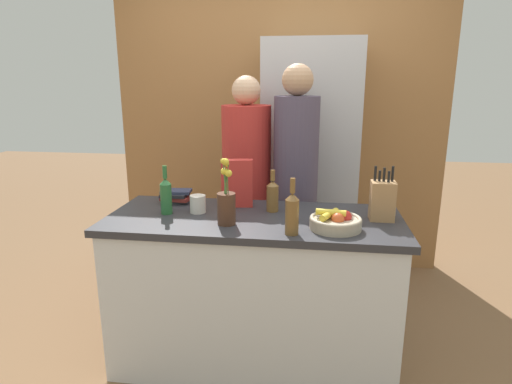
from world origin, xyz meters
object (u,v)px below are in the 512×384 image
object	(u,v)px
bottle_oil	(273,195)
bottle_vinegar	(292,212)
refrigerator	(309,166)
flower_vase	(226,204)
fruit_bowl	(336,221)
coffee_mug	(198,204)
cereal_box	(237,183)
bottle_wine	(166,195)
knife_block	(382,200)
book_stack	(176,196)
person_in_blue	(295,179)
person_at_sink	(247,183)

from	to	relation	value
bottle_oil	bottle_vinegar	world-z (taller)	bottle_vinegar
refrigerator	bottle_oil	size ratio (longest dim) A/B	7.95
flower_vase	fruit_bowl	bearing A→B (deg)	0.21
flower_vase	coffee_mug	xyz separation A→B (m)	(-0.21, 0.18, -0.06)
cereal_box	coffee_mug	size ratio (longest dim) A/B	2.25
cereal_box	bottle_wine	xyz separation A→B (m)	(-0.37, -0.20, -0.03)
knife_block	book_stack	bearing A→B (deg)	171.66
book_stack	person_in_blue	world-z (taller)	person_in_blue
knife_block	person_in_blue	xyz separation A→B (m)	(-0.49, 0.53, -0.01)
flower_vase	knife_block	bearing A→B (deg)	12.94
knife_block	flower_vase	distance (m)	0.84
bottle_vinegar	flower_vase	bearing A→B (deg)	163.18
bottle_vinegar	cereal_box	bearing A→B (deg)	128.65
book_stack	knife_block	bearing A→B (deg)	-8.34
refrigerator	flower_vase	xyz separation A→B (m)	(-0.41, -1.32, 0.04)
refrigerator	person_in_blue	world-z (taller)	refrigerator
bottle_wine	person_at_sink	world-z (taller)	person_at_sink
fruit_bowl	person_at_sink	size ratio (longest dim) A/B	0.16
coffee_mug	flower_vase	bearing A→B (deg)	-41.54
refrigerator	bottle_oil	xyz separation A→B (m)	(-0.20, -1.06, 0.03)
flower_vase	person_in_blue	xyz separation A→B (m)	(0.33, 0.72, -0.01)
fruit_bowl	bottle_vinegar	bearing A→B (deg)	-153.80
cereal_box	person_in_blue	world-z (taller)	person_in_blue
fruit_bowl	person_in_blue	size ratio (longest dim) A/B	0.15
bottle_oil	bottle_wine	bearing A→B (deg)	-167.56
fruit_bowl	person_at_sink	world-z (taller)	person_at_sink
cereal_box	person_in_blue	size ratio (longest dim) A/B	0.16
refrigerator	person_at_sink	xyz separation A→B (m)	(-0.43, -0.54, -0.03)
knife_block	bottle_vinegar	world-z (taller)	knife_block
coffee_mug	book_stack	size ratio (longest dim) A/B	0.66
knife_block	bottle_wine	xyz separation A→B (m)	(-1.20, -0.05, -0.00)
refrigerator	cereal_box	xyz separation A→B (m)	(-0.42, -0.99, 0.08)
knife_block	refrigerator	bearing A→B (deg)	109.82
fruit_bowl	person_at_sink	distance (m)	0.98
coffee_mug	bottle_vinegar	bearing A→B (deg)	-27.41
fruit_bowl	bottle_vinegar	world-z (taller)	bottle_vinegar
fruit_bowl	cereal_box	bearing A→B (deg)	149.78
book_stack	bottle_vinegar	world-z (taller)	bottle_vinegar
fruit_bowl	flower_vase	size ratio (longest dim) A/B	0.75
refrigerator	bottle_vinegar	size ratio (longest dim) A/B	6.82
cereal_box	bottle_oil	world-z (taller)	cereal_box
bottle_vinegar	coffee_mug	bearing A→B (deg)	152.59
person_at_sink	fruit_bowl	bearing A→B (deg)	-34.67
cereal_box	bottle_wine	bearing A→B (deg)	-151.75
refrigerator	coffee_mug	distance (m)	1.30
book_stack	bottle_oil	world-z (taller)	bottle_oil
flower_vase	person_in_blue	world-z (taller)	person_in_blue
cereal_box	bottle_wine	size ratio (longest dim) A/B	1.03
bottle_vinegar	person_in_blue	bearing A→B (deg)	91.62
knife_block	person_at_sink	bearing A→B (deg)	144.73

